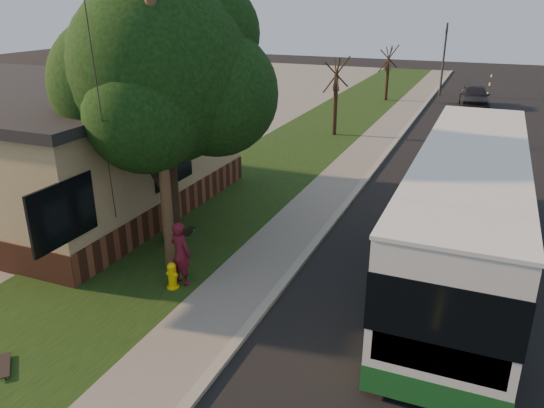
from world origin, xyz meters
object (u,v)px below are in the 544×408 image
(fire_hydrant, at_px, (172,275))
(skateboard_main, at_px, (188,232))
(transit_bus, at_px, (466,208))
(skateboarder, at_px, (181,253))
(bare_tree_near, at_px, (335,97))
(skateboard_spare, at_px, (4,365))
(bare_tree_far, at_px, (387,74))
(traffic_signal, at_px, (444,55))
(dumpster, at_px, (157,149))
(utility_pole, at_px, (159,107))
(distant_car, at_px, (474,96))
(leafy_tree, at_px, (165,75))

(fire_hydrant, distance_m, skateboard_main, 3.44)
(transit_bus, relative_size, skateboarder, 7.22)
(skateboarder, height_order, skateboard_main, skateboarder)
(bare_tree_near, bearing_deg, skateboard_spare, -91.37)
(fire_hydrant, bearing_deg, bare_tree_near, 92.86)
(bare_tree_far, xyz_separation_m, skateboarder, (0.50, -29.68, -1.05))
(traffic_signal, distance_m, skateboarder, 33.89)
(dumpster, bearing_deg, skateboard_main, -49.43)
(bare_tree_far, bearing_deg, skateboard_spare, -91.73)
(utility_pole, distance_m, distant_car, 29.68)
(utility_pole, xyz_separation_m, distant_car, (6.55, 28.69, -3.81))
(leafy_tree, height_order, skateboarder, leafy_tree)
(skateboard_spare, bearing_deg, leafy_tree, 91.19)
(bare_tree_far, relative_size, distant_car, 0.84)
(skateboard_main, relative_size, distant_car, 0.19)
(transit_bus, bearing_deg, traffic_signal, 97.17)
(bare_tree_far, height_order, transit_bus, bare_tree_far)
(utility_pole, xyz_separation_m, bare_tree_far, (0.31, 29.01, -2.63))
(bare_tree_near, xyz_separation_m, skateboard_main, (-0.53, -14.89, -2.02))
(skateboarder, relative_size, skateboard_main, 1.98)
(fire_hydrant, height_order, utility_pole, utility_pole)
(utility_pole, height_order, bare_tree_far, utility_pole)
(utility_pole, relative_size, traffic_signal, 1.65)
(dumpster, bearing_deg, bare_tree_far, 72.41)
(leafy_tree, xyz_separation_m, skateboard_main, (0.14, 0.46, -5.04))
(fire_hydrant, bearing_deg, skateboard_main, 114.66)
(skateboarder, bearing_deg, traffic_signal, -81.38)
(skateboarder, xyz_separation_m, skateboard_spare, (-1.53, -4.45, -0.82))
(bare_tree_near, bearing_deg, distant_car, 60.00)
(bare_tree_far, distance_m, dumpster, 21.54)
(traffic_signal, distance_m, transit_bus, 30.03)
(bare_tree_near, xyz_separation_m, distant_car, (6.75, 11.69, -1.33))
(bare_tree_near, bearing_deg, dumpster, -125.23)
(traffic_signal, relative_size, skateboard_spare, 7.12)
(bare_tree_near, bearing_deg, utility_pole, -89.34)
(transit_bus, height_order, skateboard_main, transit_bus)
(bare_tree_near, distance_m, dumpster, 10.50)
(traffic_signal, height_order, distant_car, traffic_signal)
(fire_hydrant, bearing_deg, transit_bus, 31.75)
(fire_hydrant, distance_m, skateboard_spare, 4.38)
(traffic_signal, bearing_deg, fire_hydrant, -95.21)
(bare_tree_far, xyz_separation_m, distant_car, (6.25, -0.31, -1.19))
(fire_hydrant, height_order, dumpster, dumpster)
(leafy_tree, bearing_deg, dumpster, 127.87)
(transit_bus, xyz_separation_m, skateboard_main, (-8.27, -1.12, -1.70))
(fire_hydrant, xyz_separation_m, skateboard_spare, (-1.43, -4.13, -0.30))
(skateboard_spare, bearing_deg, distant_car, 77.85)
(traffic_signal, xyz_separation_m, skateboarder, (-3.00, -33.68, -2.21))
(transit_bus, bearing_deg, bare_tree_near, 119.37)
(skateboard_spare, relative_size, dumpster, 0.46)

